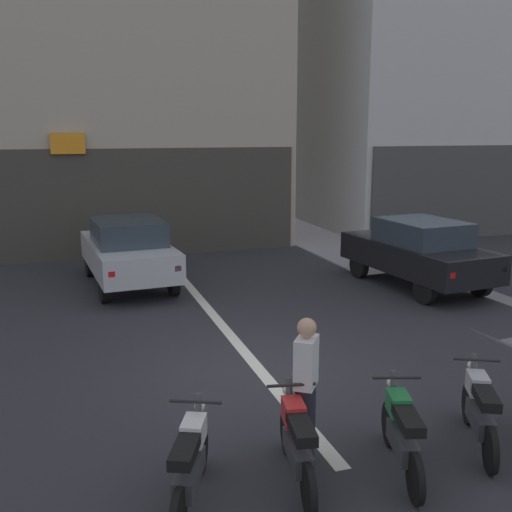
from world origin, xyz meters
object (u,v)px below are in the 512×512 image
Objects in this scene: motorcycle_red_row_left_mid at (297,441)px; motorcycle_white_row_leftmost at (190,462)px; person_by_motorcycles at (306,386)px; motorcycle_silver_row_right_mid at (480,409)px; car_white_down_street at (202,214)px; car_silver_crossing_near at (128,250)px; car_black_parked_kerbside at (418,251)px; motorcycle_green_row_centre at (402,432)px.

motorcycle_white_row_leftmost is at bearing -177.28° from motorcycle_red_row_left_mid.
motorcycle_white_row_leftmost is at bearing -161.06° from person_by_motorcycles.
motorcycle_silver_row_right_mid is at bearing 1.04° from motorcycle_white_row_leftmost.
car_white_down_street reaches higher than motorcycle_white_row_leftmost.
car_silver_crossing_near is 0.99× the size of car_black_parked_kerbside.
car_white_down_street is 15.09m from motorcycle_white_row_leftmost.
car_black_parked_kerbside is 0.99× the size of car_white_down_street.
motorcycle_green_row_centre is (1.97, -9.10, -0.43)m from car_silver_crossing_near.
car_black_parked_kerbside reaches higher than motorcycle_silver_row_right_mid.
car_black_parked_kerbside is 7.51m from motorcycle_silver_row_right_mid.
car_black_parked_kerbside is at bearing 43.94° from motorcycle_white_row_leftmost.
motorcycle_red_row_left_mid is (0.80, -8.92, -0.43)m from car_silver_crossing_near.
motorcycle_silver_row_right_mid is (2.35, 0.01, 0.00)m from motorcycle_red_row_left_mid.
car_silver_crossing_near reaches higher than motorcycle_white_row_leftmost.
car_white_down_street is at bearing 81.72° from person_by_motorcycles.
car_white_down_street is (3.14, 5.69, 0.00)m from car_silver_crossing_near.
car_silver_crossing_near is 2.70× the size of motorcycle_white_row_leftmost.
motorcycle_silver_row_right_mid is (0.01, -14.61, -0.43)m from car_white_down_street.
motorcycle_silver_row_right_mid is (1.18, 0.19, 0.00)m from motorcycle_green_row_centre.
motorcycle_red_row_left_mid is at bearing -84.89° from car_silver_crossing_near.
person_by_motorcycles reaches higher than motorcycle_red_row_left_mid.
car_white_down_street is at bearing 76.52° from motorcycle_white_row_leftmost.
person_by_motorcycles is (1.08, -8.48, -0.03)m from car_silver_crossing_near.
person_by_motorcycles is (1.45, 0.50, 0.40)m from motorcycle_white_row_leftmost.
car_black_parked_kerbside reaches higher than motorcycle_green_row_centre.
car_black_parked_kerbside is at bearing 48.95° from motorcycle_red_row_left_mid.
car_silver_crossing_near reaches higher than motorcycle_red_row_left_mid.
car_white_down_street reaches higher than motorcycle_red_row_left_mid.
motorcycle_white_row_leftmost is at bearing -103.48° from car_white_down_street.
motorcycle_silver_row_right_mid is (3.15, -8.92, -0.43)m from car_silver_crossing_near.
motorcycle_red_row_left_mid is at bearing 2.72° from motorcycle_white_row_leftmost.
motorcycle_red_row_left_mid is (1.17, 0.06, 0.00)m from motorcycle_white_row_leftmost.
person_by_motorcycles reaches higher than motorcycle_green_row_centre.
car_silver_crossing_near and car_white_down_street have the same top height.
car_silver_crossing_near is 9.47m from motorcycle_silver_row_right_mid.
person_by_motorcycles reaches higher than motorcycle_silver_row_right_mid.
motorcycle_red_row_left_mid is 1.03× the size of motorcycle_green_row_centre.
motorcycle_white_row_leftmost is 3.52m from motorcycle_silver_row_right_mid.
motorcycle_green_row_centre and motorcycle_silver_row_right_mid have the same top height.
car_black_parked_kerbside reaches higher than motorcycle_red_row_left_mid.
motorcycle_red_row_left_mid is 2.35m from motorcycle_silver_row_right_mid.
car_silver_crossing_near is 0.99× the size of car_white_down_street.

